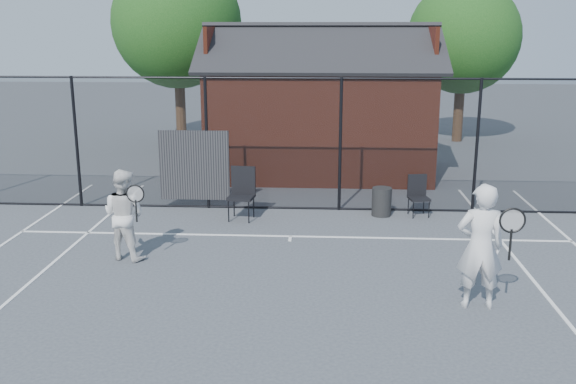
# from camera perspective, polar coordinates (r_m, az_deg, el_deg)

# --- Properties ---
(ground) EXTENTS (80.00, 80.00, 0.00)m
(ground) POSITION_cam_1_polar(r_m,az_deg,el_deg) (10.00, -0.71, -9.38)
(ground) COLOR #3F4449
(ground) RESTS_ON ground
(court_lines) EXTENTS (11.02, 18.00, 0.01)m
(court_lines) POSITION_cam_1_polar(r_m,az_deg,el_deg) (8.80, -1.33, -12.80)
(court_lines) COLOR white
(court_lines) RESTS_ON ground
(fence) EXTENTS (22.04, 3.00, 3.00)m
(fence) POSITION_cam_1_polar(r_m,az_deg,el_deg) (14.39, -0.55, 4.04)
(fence) COLOR black
(fence) RESTS_ON ground
(clubhouse) EXTENTS (6.50, 4.36, 4.19)m
(clubhouse) POSITION_cam_1_polar(r_m,az_deg,el_deg) (18.29, 2.83, 6.74)
(clubhouse) COLOR maroon
(clubhouse) RESTS_ON ground
(tree_left) EXTENTS (4.48, 4.48, 6.44)m
(tree_left) POSITION_cam_1_polar(r_m,az_deg,el_deg) (23.21, -9.83, 14.56)
(tree_left) COLOR #342715
(tree_left) RESTS_ON ground
(tree_right) EXTENTS (3.97, 3.97, 5.70)m
(tree_right) POSITION_cam_1_polar(r_m,az_deg,el_deg) (24.12, 15.32, 13.11)
(tree_right) COLOR #342715
(tree_right) RESTS_ON ground
(player_front) EXTENTS (0.84, 0.62, 1.89)m
(player_front) POSITION_cam_1_polar(r_m,az_deg,el_deg) (9.76, 16.73, -4.65)
(player_front) COLOR silver
(player_front) RESTS_ON ground
(player_back) EXTENTS (0.96, 0.83, 1.64)m
(player_back) POSITION_cam_1_polar(r_m,az_deg,el_deg) (11.75, -14.37, -1.93)
(player_back) COLOR white
(player_back) RESTS_ON ground
(chair_left) EXTENTS (0.60, 0.62, 1.11)m
(chair_left) POSITION_cam_1_polar(r_m,az_deg,el_deg) (13.79, -4.20, -0.26)
(chair_left) COLOR black
(chair_left) RESTS_ON ground
(chair_right) EXTENTS (0.50, 0.51, 0.88)m
(chair_right) POSITION_cam_1_polar(r_m,az_deg,el_deg) (14.34, 11.58, -0.41)
(chair_right) COLOR black
(chair_right) RESTS_ON ground
(waste_bin) EXTENTS (0.46, 0.46, 0.63)m
(waste_bin) POSITION_cam_1_polar(r_m,az_deg,el_deg) (14.28, 8.32, -0.86)
(waste_bin) COLOR black
(waste_bin) RESTS_ON ground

